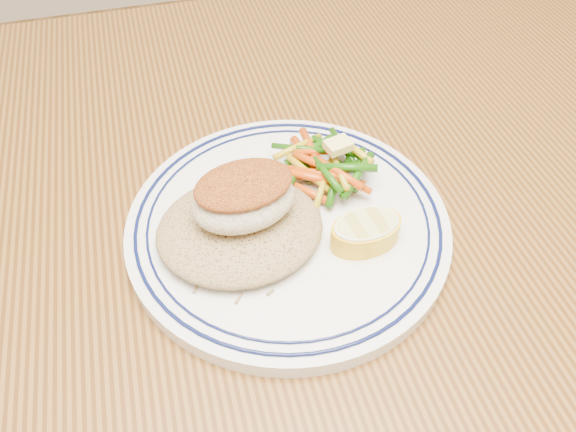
% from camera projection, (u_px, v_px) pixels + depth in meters
% --- Properties ---
extents(dining_table, '(1.50, 0.90, 0.75)m').
position_uv_depth(dining_table, '(298.00, 291.00, 0.57)').
color(dining_table, '#4F2D0F').
rests_on(dining_table, ground).
extents(plate, '(0.28, 0.28, 0.02)m').
position_uv_depth(plate, '(288.00, 224.00, 0.49)').
color(plate, white).
rests_on(plate, dining_table).
extents(rice_pilaf, '(0.14, 0.12, 0.03)m').
position_uv_depth(rice_pilaf, '(240.00, 226.00, 0.46)').
color(rice_pilaf, olive).
rests_on(rice_pilaf, plate).
extents(fish_fillet, '(0.09, 0.07, 0.04)m').
position_uv_depth(fish_fillet, '(244.00, 197.00, 0.45)').
color(fish_fillet, beige).
rests_on(fish_fillet, rice_pilaf).
extents(vegetable_pile, '(0.09, 0.10, 0.03)m').
position_uv_depth(vegetable_pile, '(325.00, 166.00, 0.51)').
color(vegetable_pile, '#1A4F09').
rests_on(vegetable_pile, plate).
extents(butter_pat, '(0.03, 0.02, 0.01)m').
position_uv_depth(butter_pat, '(338.00, 145.00, 0.50)').
color(butter_pat, '#FCE97B').
rests_on(butter_pat, vegetable_pile).
extents(lemon_wedge, '(0.06, 0.06, 0.02)m').
position_uv_depth(lemon_wedge, '(366.00, 231.00, 0.46)').
color(lemon_wedge, yellow).
rests_on(lemon_wedge, plate).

